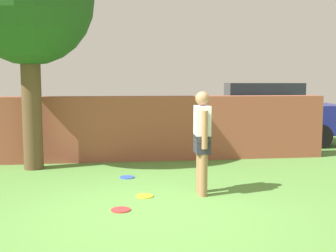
# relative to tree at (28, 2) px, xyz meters

# --- Properties ---
(ground_plane) EXTENTS (40.00, 40.00, 0.00)m
(ground_plane) POSITION_rel_tree_xyz_m (2.13, -3.08, -3.32)
(ground_plane) COLOR #568C3D
(brick_wall) EXTENTS (11.60, 0.50, 1.44)m
(brick_wall) POSITION_rel_tree_xyz_m (0.63, 0.71, -2.60)
(brick_wall) COLOR brown
(brick_wall) RESTS_ON ground
(tree) EXTENTS (2.56, 2.56, 4.64)m
(tree) POSITION_rel_tree_xyz_m (0.00, 0.00, 0.00)
(tree) COLOR brown
(tree) RESTS_ON ground
(person) EXTENTS (0.23, 0.54, 1.62)m
(person) POSITION_rel_tree_xyz_m (2.99, -2.31, -2.42)
(person) COLOR #9E704C
(person) RESTS_ON ground
(car) EXTENTS (4.40, 2.39, 1.72)m
(car) POSITION_rel_tree_xyz_m (5.80, 2.75, -2.45)
(car) COLOR navy
(car) RESTS_ON ground
(frisbee_red) EXTENTS (0.27, 0.27, 0.02)m
(frisbee_red) POSITION_rel_tree_xyz_m (1.71, -2.99, -3.31)
(frisbee_red) COLOR red
(frisbee_red) RESTS_ON ground
(frisbee_yellow) EXTENTS (0.27, 0.27, 0.02)m
(frisbee_yellow) POSITION_rel_tree_xyz_m (2.08, -2.34, -3.31)
(frisbee_yellow) COLOR yellow
(frisbee_yellow) RESTS_ON ground
(frisbee_blue) EXTENTS (0.27, 0.27, 0.02)m
(frisbee_blue) POSITION_rel_tree_xyz_m (1.85, -1.04, -3.31)
(frisbee_blue) COLOR blue
(frisbee_blue) RESTS_ON ground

